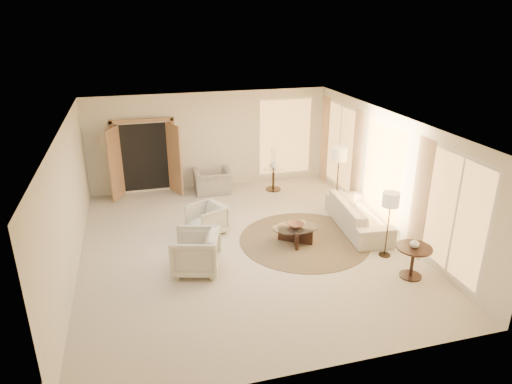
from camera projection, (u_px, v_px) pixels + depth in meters
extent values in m
cube|color=beige|center=(244.00, 246.00, 10.24)|extent=(7.00, 8.00, 0.02)
cube|color=white|center=(242.00, 123.00, 9.21)|extent=(7.00, 8.00, 0.02)
cube|color=beige|center=(210.00, 140.00, 13.32)|extent=(7.00, 0.04, 2.80)
cube|color=beige|center=(314.00, 290.00, 6.14)|extent=(7.00, 0.04, 2.80)
cube|color=beige|center=(68.00, 204.00, 8.87)|extent=(0.04, 8.00, 2.80)
cube|color=beige|center=(389.00, 173.00, 10.59)|extent=(0.04, 8.00, 2.80)
cube|color=#A77D54|center=(145.00, 157.00, 12.87)|extent=(1.80, 0.12, 2.16)
cube|color=#A77D54|center=(116.00, 164.00, 12.45)|extent=(0.35, 0.66, 2.00)
cube|color=#A77D54|center=(175.00, 159.00, 12.84)|extent=(0.35, 0.66, 2.00)
cylinder|color=#3B2E1F|center=(304.00, 240.00, 10.48)|extent=(3.83, 3.83, 0.01)
imported|color=beige|center=(359.00, 215.00, 10.95)|extent=(1.15, 2.45, 0.69)
imported|color=beige|center=(207.00, 218.00, 10.69)|extent=(0.96, 0.99, 0.78)
imported|color=beige|center=(196.00, 250.00, 9.08)|extent=(1.06, 1.10, 0.92)
imported|color=#9C988C|center=(212.00, 178.00, 13.10)|extent=(1.06, 0.70, 0.91)
cube|color=black|center=(295.00, 235.00, 10.31)|extent=(0.70, 0.52, 0.36)
cube|color=black|center=(295.00, 235.00, 10.31)|extent=(0.27, 0.80, 0.36)
cylinder|color=white|center=(296.00, 227.00, 10.24)|extent=(1.38, 1.38, 0.02)
cylinder|color=black|center=(410.00, 276.00, 9.03)|extent=(0.43, 0.43, 0.03)
cylinder|color=black|center=(412.00, 262.00, 8.92)|extent=(0.07, 0.07, 0.62)
cylinder|color=black|center=(414.00, 248.00, 8.80)|extent=(0.69, 0.69, 0.03)
cylinder|color=#2F251A|center=(273.00, 189.00, 13.47)|extent=(0.45, 0.45, 0.03)
cylinder|color=#2F251A|center=(273.00, 179.00, 13.35)|extent=(0.07, 0.07, 0.64)
cylinder|color=white|center=(273.00, 168.00, 13.23)|extent=(0.58, 0.58, 0.03)
cylinder|color=#2F251A|center=(336.00, 207.00, 12.22)|extent=(0.28, 0.28, 0.03)
cylinder|color=#2F251A|center=(337.00, 183.00, 11.97)|extent=(0.03, 0.03, 1.42)
cylinder|color=beige|center=(339.00, 154.00, 11.68)|extent=(0.41, 0.41, 0.35)
cylinder|color=#2F251A|center=(384.00, 255.00, 9.82)|extent=(0.25, 0.25, 0.03)
cylinder|color=#2F251A|center=(387.00, 230.00, 9.60)|extent=(0.03, 0.03, 1.23)
cylinder|color=beige|center=(391.00, 199.00, 9.35)|extent=(0.35, 0.35, 0.30)
imported|color=brown|center=(296.00, 225.00, 10.22)|extent=(0.46, 0.46, 0.09)
imported|color=white|center=(415.00, 243.00, 8.77)|extent=(0.23, 0.23, 0.19)
imported|color=white|center=(274.00, 164.00, 13.18)|extent=(0.31, 0.31, 0.25)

